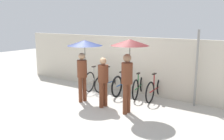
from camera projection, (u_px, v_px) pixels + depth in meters
ground_plane at (93, 107)px, 7.78m from camera, size 30.00×30.00×0.00m
back_wall at (129, 64)px, 9.31m from camera, size 10.52×0.12×2.06m
parked_bicycle_0 at (96, 78)px, 9.82m from camera, size 0.50×1.79×1.08m
parked_bicycle_1 at (111, 81)px, 9.56m from camera, size 0.47×1.69×1.02m
parked_bicycle_2 at (124, 83)px, 9.14m from camera, size 0.44×1.83×1.06m
parked_bicycle_3 at (139, 86)px, 8.83m from camera, size 0.55×1.67×1.02m
parked_bicycle_4 at (156, 88)px, 8.47m from camera, size 0.44×1.71×1.00m
pedestrian_leading at (84, 52)px, 8.04m from camera, size 1.14×1.14×2.02m
pedestrian_center at (103, 79)px, 7.60m from camera, size 0.32×0.32×1.55m
pedestrian_trailing at (129, 54)px, 6.98m from camera, size 1.09×1.09×2.13m
awning_pole at (196, 69)px, 7.63m from camera, size 0.07×0.07×2.38m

